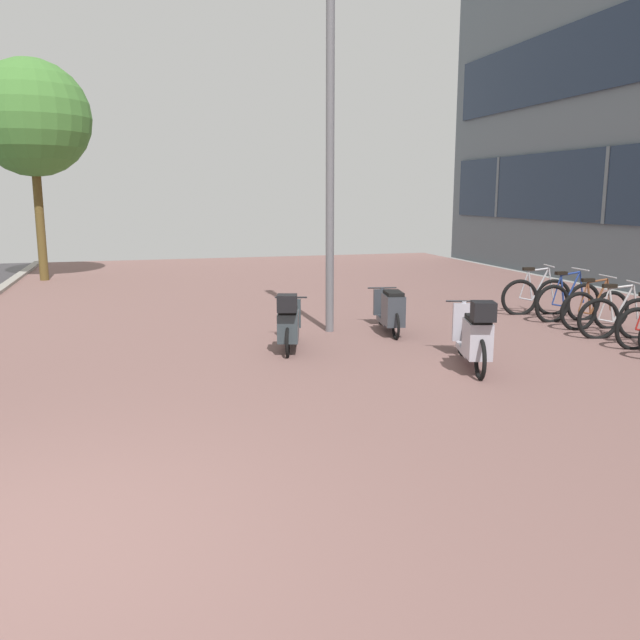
{
  "coord_description": "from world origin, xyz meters",
  "views": [
    {
      "loc": [
        0.86,
        -4.4,
        2.32
      ],
      "look_at": [
        2.68,
        2.14,
        1.02
      ],
      "focal_mm": 36.93,
      "sensor_mm": 36.0,
      "label": 1
    }
  ],
  "objects_px": {
    "bicycle_rack_05": "(568,302)",
    "bicycle_rack_06": "(536,297)",
    "street_tree": "(32,119)",
    "bicycle_rack_03": "(618,318)",
    "scooter_mid": "(391,311)",
    "scooter_far": "(289,323)",
    "bicycle_rack_04": "(595,310)",
    "scooter_near": "(474,336)",
    "lamp_post": "(330,126)"
  },
  "relations": [
    {
      "from": "bicycle_rack_05",
      "to": "street_tree",
      "type": "height_order",
      "value": "street_tree"
    },
    {
      "from": "scooter_near",
      "to": "scooter_mid",
      "type": "bearing_deg",
      "value": 94.79
    },
    {
      "from": "scooter_near",
      "to": "scooter_mid",
      "type": "distance_m",
      "value": 2.5
    },
    {
      "from": "scooter_far",
      "to": "lamp_post",
      "type": "height_order",
      "value": "lamp_post"
    },
    {
      "from": "bicycle_rack_06",
      "to": "scooter_near",
      "type": "distance_m",
      "value": 4.67
    },
    {
      "from": "bicycle_rack_06",
      "to": "scooter_far",
      "type": "bearing_deg",
      "value": -162.82
    },
    {
      "from": "scooter_mid",
      "to": "street_tree",
      "type": "bearing_deg",
      "value": 125.71
    },
    {
      "from": "bicycle_rack_05",
      "to": "scooter_near",
      "type": "distance_m",
      "value": 4.28
    },
    {
      "from": "bicycle_rack_04",
      "to": "scooter_mid",
      "type": "distance_m",
      "value": 3.62
    },
    {
      "from": "bicycle_rack_06",
      "to": "scooter_mid",
      "type": "distance_m",
      "value": 3.53
    },
    {
      "from": "bicycle_rack_04",
      "to": "street_tree",
      "type": "bearing_deg",
      "value": 136.2
    },
    {
      "from": "bicycle_rack_05",
      "to": "scooter_far",
      "type": "xyz_separation_m",
      "value": [
        -5.5,
        -0.89,
        0.07
      ]
    },
    {
      "from": "bicycle_rack_05",
      "to": "scooter_mid",
      "type": "relative_size",
      "value": 0.83
    },
    {
      "from": "bicycle_rack_03",
      "to": "scooter_mid",
      "type": "xyz_separation_m",
      "value": [
        -3.43,
        1.35,
        0.05
      ]
    },
    {
      "from": "bicycle_rack_05",
      "to": "lamp_post",
      "type": "height_order",
      "value": "lamp_post"
    },
    {
      "from": "bicycle_rack_04",
      "to": "lamp_post",
      "type": "distance_m",
      "value": 5.55
    },
    {
      "from": "scooter_far",
      "to": "lamp_post",
      "type": "distance_m",
      "value": 3.37
    },
    {
      "from": "scooter_near",
      "to": "bicycle_rack_03",
      "type": "bearing_deg",
      "value": 19.44
    },
    {
      "from": "scooter_near",
      "to": "scooter_far",
      "type": "distance_m",
      "value": 2.76
    },
    {
      "from": "bicycle_rack_04",
      "to": "lamp_post",
      "type": "relative_size",
      "value": 0.21
    },
    {
      "from": "bicycle_rack_03",
      "to": "scooter_far",
      "type": "bearing_deg",
      "value": 173.46
    },
    {
      "from": "bicycle_rack_04",
      "to": "bicycle_rack_05",
      "type": "distance_m",
      "value": 0.75
    },
    {
      "from": "lamp_post",
      "to": "bicycle_rack_06",
      "type": "bearing_deg",
      "value": 6.05
    },
    {
      "from": "bicycle_rack_05",
      "to": "bicycle_rack_06",
      "type": "bearing_deg",
      "value": 102.57
    },
    {
      "from": "bicycle_rack_03",
      "to": "bicycle_rack_06",
      "type": "xyz_separation_m",
      "value": [
        -0.03,
        2.26,
        0.01
      ]
    },
    {
      "from": "scooter_far",
      "to": "bicycle_rack_06",
      "type": "bearing_deg",
      "value": 17.18
    },
    {
      "from": "lamp_post",
      "to": "scooter_mid",
      "type": "bearing_deg",
      "value": -25.79
    },
    {
      "from": "bicycle_rack_04",
      "to": "bicycle_rack_06",
      "type": "relative_size",
      "value": 0.95
    },
    {
      "from": "bicycle_rack_05",
      "to": "bicycle_rack_06",
      "type": "relative_size",
      "value": 1.02
    },
    {
      "from": "scooter_far",
      "to": "street_tree",
      "type": "relative_size",
      "value": 0.29
    },
    {
      "from": "bicycle_rack_06",
      "to": "lamp_post",
      "type": "relative_size",
      "value": 0.22
    },
    {
      "from": "bicycle_rack_06",
      "to": "scooter_near",
      "type": "bearing_deg",
      "value": -133.23
    },
    {
      "from": "scooter_far",
      "to": "bicycle_rack_04",
      "type": "bearing_deg",
      "value": 1.46
    },
    {
      "from": "scooter_near",
      "to": "bicycle_rack_05",
      "type": "bearing_deg",
      "value": 38.18
    },
    {
      "from": "scooter_mid",
      "to": "lamp_post",
      "type": "xyz_separation_m",
      "value": [
        -0.94,
        0.45,
        3.02
      ]
    },
    {
      "from": "bicycle_rack_06",
      "to": "street_tree",
      "type": "bearing_deg",
      "value": 140.54
    },
    {
      "from": "bicycle_rack_06",
      "to": "street_tree",
      "type": "height_order",
      "value": "street_tree"
    },
    {
      "from": "scooter_mid",
      "to": "scooter_far",
      "type": "bearing_deg",
      "value": -159.15
    },
    {
      "from": "bicycle_rack_05",
      "to": "bicycle_rack_06",
      "type": "height_order",
      "value": "bicycle_rack_05"
    },
    {
      "from": "lamp_post",
      "to": "scooter_near",
      "type": "bearing_deg",
      "value": -68.67
    },
    {
      "from": "bicycle_rack_03",
      "to": "bicycle_rack_05",
      "type": "relative_size",
      "value": 0.95
    },
    {
      "from": "scooter_near",
      "to": "scooter_far",
      "type": "height_order",
      "value": "scooter_near"
    },
    {
      "from": "bicycle_rack_06",
      "to": "lamp_post",
      "type": "height_order",
      "value": "lamp_post"
    },
    {
      "from": "scooter_mid",
      "to": "bicycle_rack_03",
      "type": "bearing_deg",
      "value": -21.47
    },
    {
      "from": "bicycle_rack_06",
      "to": "scooter_mid",
      "type": "bearing_deg",
      "value": -164.97
    },
    {
      "from": "scooter_far",
      "to": "street_tree",
      "type": "xyz_separation_m",
      "value": [
        -4.62,
        9.84,
        3.85
      ]
    },
    {
      "from": "bicycle_rack_06",
      "to": "scooter_near",
      "type": "xyz_separation_m",
      "value": [
        -3.2,
        -3.4,
        0.11
      ]
    },
    {
      "from": "bicycle_rack_03",
      "to": "scooter_far",
      "type": "xyz_separation_m",
      "value": [
        -5.36,
        0.61,
        0.08
      ]
    },
    {
      "from": "bicycle_rack_05",
      "to": "scooter_far",
      "type": "relative_size",
      "value": 0.83
    },
    {
      "from": "scooter_mid",
      "to": "lamp_post",
      "type": "distance_m",
      "value": 3.19
    }
  ]
}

